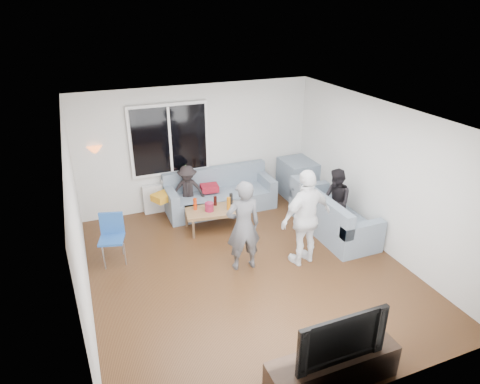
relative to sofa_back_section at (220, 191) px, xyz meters
name	(u,v)px	position (x,y,z in m)	size (l,w,h in m)	color
floor	(248,270)	(-0.32, -2.27, -0.45)	(5.00, 5.50, 0.04)	#56351C
ceiling	(249,115)	(-0.32, -2.27, 2.20)	(5.00, 5.50, 0.04)	white
wall_back	(197,147)	(-0.32, 0.50, 0.88)	(5.00, 0.04, 2.60)	silver
wall_front	(356,310)	(-0.32, -5.04, 0.88)	(5.00, 0.04, 2.60)	silver
wall_left	(77,229)	(-2.84, -2.27, 0.88)	(0.04, 5.50, 2.60)	silver
wall_right	(381,176)	(2.20, -2.27, 0.88)	(0.04, 5.50, 2.60)	silver
window_frame	(170,139)	(-0.92, 0.42, 1.12)	(1.62, 0.06, 1.47)	white
window_glass	(170,140)	(-0.92, 0.38, 1.12)	(1.50, 0.02, 1.35)	black
window_mullion	(170,140)	(-0.92, 0.37, 1.12)	(0.05, 0.03, 1.35)	white
radiator	(174,196)	(-0.92, 0.38, -0.11)	(1.30, 0.12, 0.62)	silver
potted_plant	(182,173)	(-0.71, 0.35, 0.39)	(0.21, 0.17, 0.39)	#386E2C
vase	(165,181)	(-1.09, 0.35, 0.28)	(0.16, 0.16, 0.17)	silver
sofa_back_section	(220,191)	(0.00, 0.00, 0.00)	(2.30, 0.85, 0.85)	slate
sofa_right_section	(333,211)	(1.70, -1.70, 0.00)	(0.85, 2.00, 0.85)	slate
sofa_corner	(301,178)	(1.95, 0.00, 0.00)	(0.85, 0.85, 0.85)	slate
cushion_yellow	(163,197)	(-1.23, -0.02, 0.09)	(0.38, 0.32, 0.14)	orange
cushion_red	(209,188)	(-0.22, 0.06, 0.09)	(0.36, 0.30, 0.13)	maroon
coffee_table	(214,218)	(-0.38, -0.72, -0.22)	(1.10, 0.60, 0.40)	#957448
pitcher	(209,207)	(-0.48, -0.74, 0.06)	(0.17, 0.17, 0.17)	maroon
side_chair	(112,240)	(-2.37, -1.21, 0.01)	(0.40, 0.40, 0.86)	#2554A2
floor_lamp	(100,183)	(-2.37, 0.54, 0.36)	(0.32, 0.32, 1.56)	orange
player_left	(243,226)	(-0.36, -2.18, 0.36)	(0.57, 0.38, 1.58)	#4E4E53
player_right	(306,218)	(0.66, -2.41, 0.42)	(0.99, 0.41, 1.69)	white
spectator_right	(335,202)	(1.70, -1.73, 0.22)	(0.63, 0.49, 1.29)	black
spectator_back	(188,191)	(-0.69, 0.03, 0.12)	(0.70, 0.40, 1.08)	black
tv_console	(332,369)	(-0.30, -4.77, -0.20)	(1.60, 0.40, 0.44)	#302218
television	(337,334)	(-0.30, -4.77, 0.33)	(1.11, 0.15, 0.64)	black
bottle_d	(229,203)	(-0.12, -0.82, 0.10)	(0.07, 0.07, 0.26)	orange
bottle_e	(231,199)	(0.01, -0.61, 0.09)	(0.07, 0.07, 0.23)	black
bottle_c	(215,201)	(-0.30, -0.55, 0.07)	(0.07, 0.07, 0.20)	black
bottle_a	(195,204)	(-0.72, -0.59, 0.09)	(0.07, 0.07, 0.24)	red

